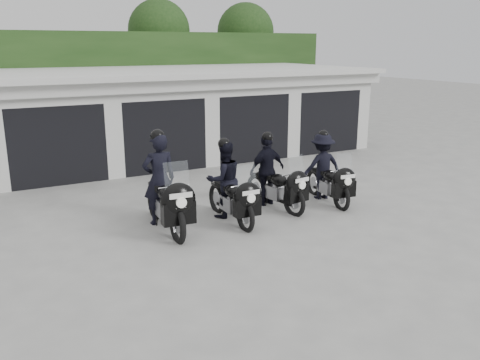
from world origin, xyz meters
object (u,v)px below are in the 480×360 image
police_bike_b (228,185)px  police_bike_a (164,190)px  police_bike_d (325,170)px  police_bike_c (272,175)px

police_bike_b → police_bike_a: bearing=176.9°
police_bike_d → police_bike_b: bearing=-169.3°
police_bike_b → police_bike_d: 2.79m
police_bike_c → police_bike_d: police_bike_c is taller
police_bike_b → police_bike_c: police_bike_b is taller
police_bike_b → police_bike_d: bearing=3.6°
police_bike_c → police_bike_a: bearing=177.3°
police_bike_b → police_bike_c: (1.35, 0.33, -0.00)m
police_bike_a → police_bike_c: police_bike_a is taller
police_bike_a → police_bike_b: police_bike_a is taller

